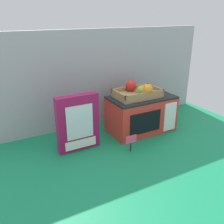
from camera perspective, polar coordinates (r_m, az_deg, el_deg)
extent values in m
plane|color=#147A4C|center=(1.61, 2.43, -5.69)|extent=(1.70, 1.70, 0.00)
cube|color=#A0A3A8|center=(1.74, -2.40, 7.75)|extent=(1.61, 0.03, 0.65)
cube|color=red|center=(1.67, 6.52, -0.54)|extent=(0.42, 0.24, 0.22)
cube|color=black|center=(1.63, 6.70, 3.30)|extent=(0.42, 0.24, 0.01)
cube|color=black|center=(1.55, 7.61, -2.39)|extent=(0.22, 0.01, 0.13)
cube|color=white|center=(1.67, 13.02, -1.04)|extent=(0.09, 0.01, 0.19)
cube|color=#A37F51|center=(1.62, 5.78, 3.89)|extent=(0.29, 0.18, 0.03)
cube|color=#A37F51|center=(1.55, 7.55, 3.96)|extent=(0.29, 0.01, 0.02)
cube|color=#A37F51|center=(1.68, 4.21, 5.49)|extent=(0.29, 0.01, 0.02)
cube|color=#A37F51|center=(1.54, 1.55, 4.07)|extent=(0.01, 0.18, 0.02)
cube|color=#A37F51|center=(1.69, 9.71, 5.37)|extent=(0.01, 0.18, 0.02)
sphere|color=orange|center=(1.58, 8.02, 5.10)|extent=(0.07, 0.07, 0.07)
ellipsoid|color=#9EC647|center=(1.59, 7.02, 5.02)|extent=(0.07, 0.10, 0.05)
sphere|color=red|center=(1.64, 4.35, 5.97)|extent=(0.07, 0.07, 0.07)
cube|color=#99144C|center=(1.42, -7.69, -2.49)|extent=(0.24, 0.05, 0.33)
cube|color=silver|center=(1.39, -7.30, -2.29)|extent=(0.15, 0.00, 0.20)
cube|color=white|center=(1.45, -7.06, -7.12)|extent=(0.18, 0.00, 0.05)
cylinder|color=black|center=(1.45, 4.25, -7.92)|extent=(0.01, 0.01, 0.06)
cube|color=#F44C6B|center=(1.42, 4.34, -6.20)|extent=(0.07, 0.00, 0.05)
sphere|color=red|center=(1.92, 13.16, -0.76)|extent=(0.06, 0.06, 0.06)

